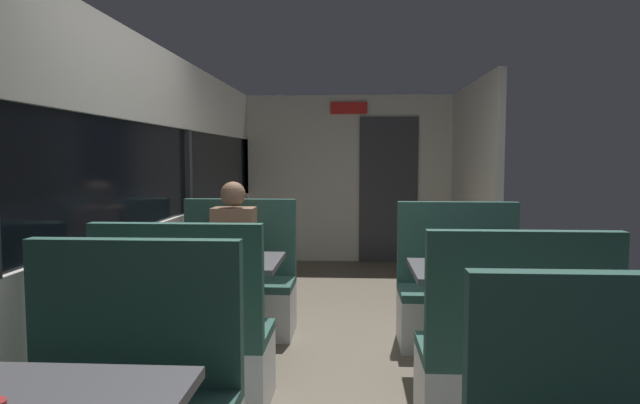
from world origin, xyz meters
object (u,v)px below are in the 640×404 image
Objects in this scene: dining_table_mid_window at (216,274)px; dining_table_rear_aisle at (482,284)px; bench_mid_window_facing_end at (187,352)px; bench_mid_window_facing_entry at (237,293)px; coffee_cup_secondary at (454,263)px; bench_rear_aisle_facing_end at (511,372)px; bench_rear_aisle_facing_entry at (460,303)px; seated_passenger at (235,270)px.

dining_table_rear_aisle is at bearing -6.38° from dining_table_mid_window.
bench_mid_window_facing_entry is at bearing 90.00° from bench_mid_window_facing_end.
coffee_cup_secondary reaches higher than dining_table_mid_window.
bench_rear_aisle_facing_end is 0.81m from coffee_cup_secondary.
bench_rear_aisle_facing_entry is at bearing -6.38° from bench_mid_window_facing_entry.
bench_mid_window_facing_end is at bearing -164.75° from coffee_cup_secondary.
dining_table_rear_aisle is 0.82× the size of bench_rear_aisle_facing_end.
bench_rear_aisle_facing_entry is (1.79, 1.20, 0.00)m from bench_mid_window_facing_end.
dining_table_mid_window is at bearing 153.32° from bench_rear_aisle_facing_end.
dining_table_rear_aisle is at bearing -26.68° from bench_mid_window_facing_entry.
seated_passenger is 1.85m from coffee_cup_secondary.
dining_table_rear_aisle is 10.00× the size of coffee_cup_secondary.
bench_mid_window_facing_end and bench_rear_aisle_facing_end have the same top height.
bench_rear_aisle_facing_entry is (1.79, 0.50, -0.31)m from dining_table_mid_window.
seated_passenger is (0.00, -0.07, 0.21)m from bench_mid_window_facing_entry.
bench_mid_window_facing_end is 1.40m from bench_mid_window_facing_entry.
dining_table_mid_window is 2.03m from bench_rear_aisle_facing_end.
seated_passenger is at bearing 150.85° from coffee_cup_secondary.
dining_table_mid_window is 1.63m from coffee_cup_secondary.
bench_mid_window_facing_end and bench_rear_aisle_facing_entry have the same top height.
bench_rear_aisle_facing_end is at bearing -6.38° from bench_mid_window_facing_end.
bench_mid_window_facing_entry reaches higher than dining_table_rear_aisle.
dining_table_mid_window is 0.77m from bench_mid_window_facing_entry.
bench_mid_window_facing_entry is 1.22× the size of dining_table_rear_aisle.
seated_passenger is (0.00, 0.63, -0.10)m from dining_table_mid_window.
dining_table_rear_aisle is 0.77m from bench_rear_aisle_facing_end.
bench_rear_aisle_facing_entry is 0.87× the size of seated_passenger.
bench_mid_window_facing_end is at bearing -90.00° from dining_table_mid_window.
dining_table_rear_aisle is 0.71× the size of seated_passenger.
seated_passenger is (-1.79, 1.53, 0.21)m from bench_rear_aisle_facing_end.
seated_passenger is at bearing 175.92° from bench_rear_aisle_facing_entry.
bench_mid_window_facing_end is 1.00× the size of bench_mid_window_facing_entry.
bench_rear_aisle_facing_end is at bearing -90.00° from dining_table_rear_aisle.
seated_passenger reaches higher than coffee_cup_secondary.
coffee_cup_secondary is at bearing 15.25° from bench_mid_window_facing_end.
bench_rear_aisle_facing_end is at bearing -73.15° from coffee_cup_secondary.
bench_mid_window_facing_end is 1.80m from bench_rear_aisle_facing_end.
bench_rear_aisle_facing_entry is at bearing 15.59° from dining_table_mid_window.
bench_rear_aisle_facing_entry is 1.81m from seated_passenger.
bench_rear_aisle_facing_entry is at bearing 90.00° from dining_table_rear_aisle.
bench_rear_aisle_facing_end is at bearing -40.46° from seated_passenger.
bench_rear_aisle_facing_entry is at bearing -4.08° from seated_passenger.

